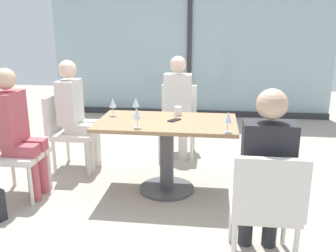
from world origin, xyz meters
TOP-DOWN VIEW (x-y plane):
  - ground_plane at (0.00, 0.00)m, footprint 12.00×12.00m
  - window_wall_backdrop at (0.00, 3.20)m, footprint 4.96×0.10m
  - dining_table_main at (0.00, 0.00)m, footprint 1.36×0.77m
  - chair_side_end at (-1.51, -0.30)m, footprint 0.50×0.46m
  - chair_near_window at (0.00, 1.16)m, footprint 0.46×0.51m
  - chair_far_left at (-1.21, 0.45)m, footprint 0.50×0.46m
  - chair_front_right at (0.81, -1.16)m, footprint 0.46×0.50m
  - person_side_end at (-1.40, -0.30)m, footprint 0.39×0.34m
  - person_near_window at (-0.00, 1.05)m, footprint 0.34×0.39m
  - person_far_left at (-1.10, 0.45)m, footprint 0.39×0.34m
  - person_front_right at (0.81, -1.05)m, footprint 0.34×0.39m
  - wine_glass_0 at (0.58, -0.32)m, footprint 0.07×0.07m
  - wine_glass_1 at (-0.35, 0.19)m, footprint 0.07×0.07m
  - wine_glass_2 at (-0.57, 0.14)m, footprint 0.07×0.07m
  - wine_glass_3 at (-0.23, -0.29)m, footprint 0.07×0.07m
  - coffee_cup at (0.09, 0.24)m, footprint 0.08×0.08m
  - cell_phone_on_table at (0.07, 0.02)m, footprint 0.13×0.16m

SIDE VIEW (x-z plane):
  - ground_plane at x=0.00m, z-range 0.00..0.00m
  - chair_side_end at x=-1.51m, z-range 0.06..0.93m
  - chair_near_window at x=0.00m, z-range 0.06..0.93m
  - chair_far_left at x=-1.21m, z-range 0.06..0.93m
  - chair_front_right at x=0.81m, z-range 0.06..0.93m
  - dining_table_main at x=0.00m, z-range 0.17..0.90m
  - person_side_end at x=-1.40m, z-range 0.07..1.33m
  - person_near_window at x=0.00m, z-range 0.07..1.33m
  - person_far_left at x=-1.10m, z-range 0.07..1.33m
  - person_front_right at x=0.81m, z-range 0.07..1.33m
  - cell_phone_on_table at x=0.07m, z-range 0.73..0.74m
  - coffee_cup at x=0.09m, z-range 0.73..0.82m
  - wine_glass_0 at x=0.58m, z-range 0.77..0.95m
  - wine_glass_1 at x=-0.35m, z-range 0.77..0.95m
  - wine_glass_2 at x=-0.57m, z-range 0.77..0.95m
  - wine_glass_3 at x=-0.23m, z-range 0.77..0.95m
  - window_wall_backdrop at x=0.00m, z-range -0.14..2.56m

